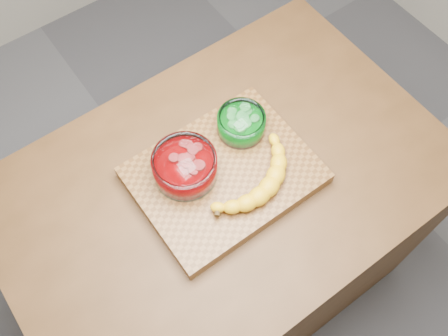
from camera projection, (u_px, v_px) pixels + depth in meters
ground at (224, 276)px, 2.11m from camera, size 3.50×3.50×0.00m
counter at (224, 239)px, 1.71m from camera, size 1.20×0.80×0.90m
cutting_board at (224, 175)px, 1.30m from camera, size 0.45×0.35×0.04m
bowl_red at (185, 167)px, 1.25m from camera, size 0.16×0.16×0.08m
bowl_green at (241, 123)px, 1.32m from camera, size 0.13×0.13×0.06m
banana at (251, 177)px, 1.25m from camera, size 0.30×0.18×0.04m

